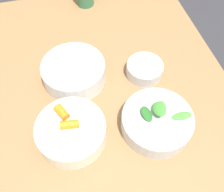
{
  "coord_description": "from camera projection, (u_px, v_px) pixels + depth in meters",
  "views": [
    {
      "loc": [
        -0.37,
        0.07,
        1.39
      ],
      "look_at": [
        0.02,
        -0.03,
        0.78
      ],
      "focal_mm": 40.0,
      "sensor_mm": 36.0,
      "label": 1
    }
  ],
  "objects": [
    {
      "name": "dining_table",
      "position": [
        106.0,
        128.0,
        0.83
      ],
      "size": [
        1.21,
        0.83,
        0.75
      ],
      "color": "olive",
      "rests_on": "ground_plane"
    },
    {
      "name": "bowl_greens",
      "position": [
        157.0,
        121.0,
        0.68
      ],
      "size": [
        0.2,
        0.2,
        0.09
      ],
      "color": "silver",
      "rests_on": "dining_table"
    },
    {
      "name": "ground_plane",
      "position": [
        108.0,
        181.0,
        1.36
      ],
      "size": [
        10.0,
        10.0,
        0.0
      ],
      "primitive_type": "plane",
      "color": "#2D2D33"
    },
    {
      "name": "bowl_beans_hotdog",
      "position": [
        74.0,
        72.0,
        0.78
      ],
      "size": [
        0.2,
        0.2,
        0.07
      ],
      "color": "silver",
      "rests_on": "dining_table"
    },
    {
      "name": "bowl_cookies",
      "position": [
        145.0,
        68.0,
        0.8
      ],
      "size": [
        0.12,
        0.12,
        0.04
      ],
      "color": "silver",
      "rests_on": "dining_table"
    },
    {
      "name": "bowl_carrots",
      "position": [
        71.0,
        131.0,
        0.66
      ],
      "size": [
        0.19,
        0.19,
        0.08
      ],
      "color": "silver",
      "rests_on": "dining_table"
    }
  ]
}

